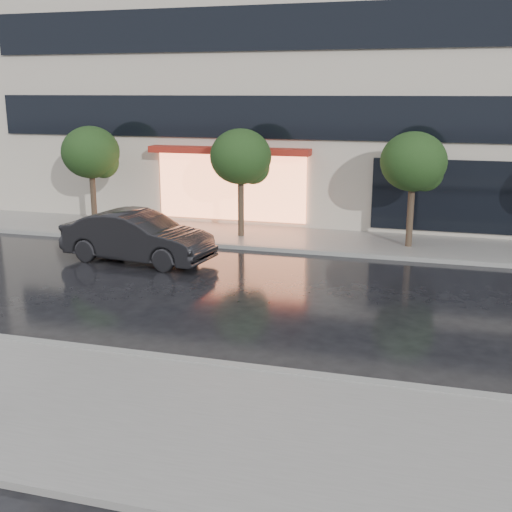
% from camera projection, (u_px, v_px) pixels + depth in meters
% --- Properties ---
extents(ground, '(120.00, 120.00, 0.00)m').
position_uv_depth(ground, '(236.00, 350.00, 13.46)').
color(ground, black).
rests_on(ground, ground).
extents(sidewalk_near, '(60.00, 4.50, 0.12)m').
position_uv_depth(sidewalk_near, '(175.00, 422.00, 10.42)').
color(sidewalk_near, slate).
rests_on(sidewalk_near, ground).
extents(sidewalk_far, '(60.00, 3.50, 0.12)m').
position_uv_depth(sidewalk_far, '(323.00, 241.00, 22.98)').
color(sidewalk_far, slate).
rests_on(sidewalk_far, ground).
extents(curb_near, '(60.00, 0.25, 0.14)m').
position_uv_depth(curb_near, '(220.00, 366.00, 12.51)').
color(curb_near, gray).
rests_on(curb_near, ground).
extents(curb_far, '(60.00, 0.25, 0.14)m').
position_uv_depth(curb_far, '(314.00, 252.00, 21.35)').
color(curb_far, gray).
rests_on(curb_far, ground).
extents(office_building, '(30.00, 12.76, 18.00)m').
position_uv_depth(office_building, '(360.00, 2.00, 27.93)').
color(office_building, '#B4AC99').
rests_on(office_building, ground).
extents(tree_far_west, '(2.20, 2.20, 3.99)m').
position_uv_depth(tree_far_west, '(92.00, 154.00, 24.45)').
color(tree_far_west, '#33261C').
rests_on(tree_far_west, ground).
extents(tree_mid_west, '(2.20, 2.20, 3.99)m').
position_uv_depth(tree_mid_west, '(243.00, 159.00, 22.85)').
color(tree_mid_west, '#33261C').
rests_on(tree_mid_west, ground).
extents(tree_mid_east, '(2.20, 2.20, 3.99)m').
position_uv_depth(tree_mid_east, '(415.00, 164.00, 21.24)').
color(tree_mid_east, '#33261C').
rests_on(tree_mid_east, ground).
extents(parked_car, '(5.04, 2.31, 1.60)m').
position_uv_depth(parked_car, '(138.00, 237.00, 20.22)').
color(parked_car, black).
rests_on(parked_car, ground).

